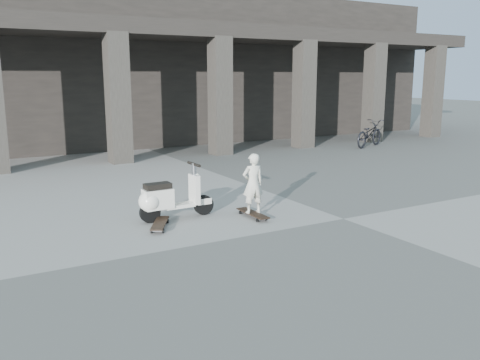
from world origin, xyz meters
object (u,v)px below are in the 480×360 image
child (253,183)px  bicycle (369,134)px  skateboard_spare (160,224)px  longboard (253,214)px  scooter (164,199)px

child → bicycle: bearing=-138.9°
skateboard_spare → child: (1.82, -0.22, 0.59)m
bicycle → skateboard_spare: bearing=98.1°
skateboard_spare → bicycle: bicycle is taller
longboard → child: (-0.00, 0.00, 0.60)m
child → bicycle: child is taller
skateboard_spare → bicycle: size_ratio=0.45×
scooter → bicycle: 12.07m
child → scooter: bearing=-16.1°
skateboard_spare → child: 1.93m
longboard → bicycle: bearing=-55.1°
bicycle → longboard: bearing=103.7°
child → bicycle: size_ratio=0.60×
skateboard_spare → scooter: scooter is taller
skateboard_spare → scooter: (0.26, 0.42, 0.34)m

